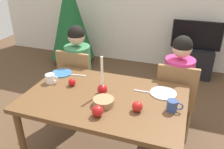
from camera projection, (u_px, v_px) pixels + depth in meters
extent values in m
cube|color=brown|center=(105.00, 98.00, 2.06)|extent=(1.40, 0.90, 0.04)
cylinder|color=brown|center=(23.00, 144.00, 2.09)|extent=(0.06, 0.06, 0.71)
cylinder|color=brown|center=(66.00, 99.00, 2.75)|extent=(0.06, 0.06, 0.71)
cylinder|color=brown|center=(178.00, 121.00, 2.37)|extent=(0.06, 0.06, 0.71)
cube|color=olive|center=(81.00, 83.00, 2.95)|extent=(0.40, 0.40, 0.04)
cube|color=olive|center=(73.00, 71.00, 2.69)|extent=(0.40, 0.04, 0.45)
cylinder|color=olive|center=(99.00, 94.00, 3.14)|extent=(0.04, 0.04, 0.41)
cylinder|color=olive|center=(77.00, 89.00, 3.24)|extent=(0.04, 0.04, 0.41)
cylinder|color=olive|center=(89.00, 107.00, 2.85)|extent=(0.04, 0.04, 0.41)
cylinder|color=olive|center=(64.00, 102.00, 2.95)|extent=(0.04, 0.04, 0.41)
cube|color=olive|center=(175.00, 99.00, 2.61)|extent=(0.40, 0.40, 0.04)
cube|color=olive|center=(176.00, 87.00, 2.35)|extent=(0.40, 0.04, 0.45)
cylinder|color=olive|center=(189.00, 110.00, 2.80)|extent=(0.04, 0.04, 0.41)
cylinder|color=olive|center=(160.00, 105.00, 2.90)|extent=(0.04, 0.04, 0.41)
cylinder|color=olive|center=(187.00, 127.00, 2.52)|extent=(0.04, 0.04, 0.41)
cylinder|color=olive|center=(156.00, 121.00, 2.62)|extent=(0.04, 0.04, 0.41)
cube|color=#33384C|center=(81.00, 98.00, 3.00)|extent=(0.28, 0.28, 0.45)
cylinder|color=#387A4C|center=(78.00, 65.00, 2.79)|extent=(0.30, 0.30, 0.48)
sphere|color=tan|center=(76.00, 37.00, 2.63)|extent=(0.19, 0.19, 0.19)
sphere|color=black|center=(76.00, 34.00, 2.62)|extent=(0.19, 0.19, 0.19)
cube|color=#33384C|center=(173.00, 116.00, 2.66)|extent=(0.28, 0.28, 0.45)
cylinder|color=#D1337A|center=(178.00, 80.00, 2.45)|extent=(0.30, 0.30, 0.48)
sphere|color=tan|center=(182.00, 48.00, 2.29)|extent=(0.19, 0.19, 0.19)
sphere|color=black|center=(183.00, 45.00, 2.28)|extent=(0.19, 0.19, 0.19)
cube|color=black|center=(192.00, 62.00, 4.01)|extent=(0.64, 0.40, 0.48)
cube|color=black|center=(197.00, 35.00, 3.80)|extent=(0.79, 0.04, 0.46)
cube|color=black|center=(197.00, 35.00, 3.80)|extent=(0.76, 0.05, 0.46)
cylinder|color=brown|center=(74.00, 59.00, 4.55)|extent=(0.08, 0.08, 0.14)
cone|color=#195628|center=(70.00, 18.00, 4.19)|extent=(0.79, 0.79, 1.47)
sphere|color=red|center=(102.00, 89.00, 2.07)|extent=(0.09, 0.09, 0.09)
cylinder|color=#EFE5C6|center=(102.00, 71.00, 1.99)|extent=(0.02, 0.02, 0.27)
cylinder|color=teal|center=(62.00, 73.00, 2.45)|extent=(0.21, 0.21, 0.01)
cylinder|color=white|center=(163.00, 93.00, 2.09)|extent=(0.23, 0.23, 0.01)
cylinder|color=white|center=(50.00, 78.00, 2.26)|extent=(0.09, 0.09, 0.09)
torus|color=white|center=(55.00, 79.00, 2.24)|extent=(0.06, 0.01, 0.06)
cylinder|color=#33477F|center=(172.00, 106.00, 1.84)|extent=(0.08, 0.08, 0.09)
torus|color=#33477F|center=(179.00, 106.00, 1.82)|extent=(0.06, 0.01, 0.06)
cube|color=silver|center=(77.00, 75.00, 2.41)|extent=(0.18, 0.04, 0.01)
cube|color=silver|center=(144.00, 92.00, 2.12)|extent=(0.18, 0.02, 0.01)
cylinder|color=#99754C|center=(104.00, 102.00, 1.92)|extent=(0.18, 0.18, 0.06)
sphere|color=red|center=(137.00, 106.00, 1.84)|extent=(0.09, 0.09, 0.09)
sphere|color=red|center=(97.00, 111.00, 1.78)|extent=(0.09, 0.09, 0.09)
sphere|color=red|center=(72.00, 82.00, 2.21)|extent=(0.07, 0.07, 0.07)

